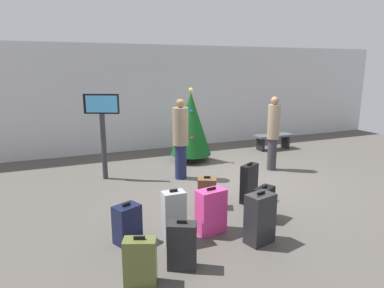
{
  "coord_description": "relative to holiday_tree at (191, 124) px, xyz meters",
  "views": [
    {
      "loc": [
        -3.91,
        -6.75,
        2.61
      ],
      "look_at": [
        -1.03,
        0.19,
        0.9
      ],
      "focal_mm": 32.06,
      "sensor_mm": 36.0,
      "label": 1
    }
  ],
  "objects": [
    {
      "name": "ground_plane",
      "position": [
        0.36,
        -1.88,
        -1.06
      ],
      "size": [
        16.0,
        16.0,
        0.0
      ],
      "primitive_type": "plane",
      "color": "#514C47"
    },
    {
      "name": "back_wall",
      "position": [
        0.36,
        1.9,
        0.57
      ],
      "size": [
        16.0,
        0.2,
        3.26
      ],
      "primitive_type": "cube",
      "color": "silver",
      "rests_on": "ground_plane"
    },
    {
      "name": "holiday_tree",
      "position": [
        0.0,
        0.0,
        0.0
      ],
      "size": [
        1.12,
        1.12,
        2.04
      ],
      "color": "#4C3319",
      "rests_on": "ground_plane"
    },
    {
      "name": "flight_info_kiosk",
      "position": [
        -2.47,
        -0.67,
        0.31
      ],
      "size": [
        0.76,
        0.41,
        2.0
      ],
      "color": "#333338",
      "rests_on": "ground_plane"
    },
    {
      "name": "waiting_bench",
      "position": [
        2.96,
        0.27,
        -0.71
      ],
      "size": [
        1.27,
        0.44,
        0.48
      ],
      "color": "#4C5159",
      "rests_on": "ground_plane"
    },
    {
      "name": "traveller_0",
      "position": [
        -0.81,
        -1.33,
        -0.06
      ],
      "size": [
        0.39,
        0.39,
        1.89
      ],
      "color": "#1E234C",
      "rests_on": "ground_plane"
    },
    {
      "name": "traveller_1",
      "position": [
        1.6,
        -1.57,
        -0.05
      ],
      "size": [
        0.37,
        0.37,
        1.88
      ],
      "color": "#333338",
      "rests_on": "ground_plane"
    },
    {
      "name": "suitcase_0",
      "position": [
        -1.32,
        -4.06,
        -0.7
      ],
      "size": [
        0.49,
        0.34,
        0.76
      ],
      "color": "#E5388C",
      "rests_on": "ground_plane"
    },
    {
      "name": "suitcase_1",
      "position": [
        -0.27,
        -3.97,
        -0.77
      ],
      "size": [
        0.46,
        0.38,
        0.61
      ],
      "color": "black",
      "rests_on": "ground_plane"
    },
    {
      "name": "suitcase_2",
      "position": [
        -2.11,
        -4.82,
        -0.74
      ],
      "size": [
        0.43,
        0.37,
        0.67
      ],
      "color": "#232326",
      "rests_on": "ground_plane"
    },
    {
      "name": "suitcase_3",
      "position": [
        -0.09,
        -3.2,
        -0.68
      ],
      "size": [
        0.45,
        0.36,
        0.79
      ],
      "color": "black",
      "rests_on": "ground_plane"
    },
    {
      "name": "suitcase_4",
      "position": [
        -0.79,
        -4.64,
        -0.67
      ],
      "size": [
        0.47,
        0.37,
        0.81
      ],
      "color": "#232326",
      "rests_on": "ground_plane"
    },
    {
      "name": "suitcase_5",
      "position": [
        -0.95,
        -3.12,
        -0.78
      ],
      "size": [
        0.43,
        0.39,
        0.61
      ],
      "color": "brown",
      "rests_on": "ground_plane"
    },
    {
      "name": "suitcase_6",
      "position": [
        -1.97,
        -4.12,
        -0.66
      ],
      "size": [
        0.34,
        0.23,
        0.84
      ],
      "color": "#9EA0A5",
      "rests_on": "ground_plane"
    },
    {
      "name": "suitcase_7",
      "position": [
        -2.63,
        -3.88,
        -0.76
      ],
      "size": [
        0.45,
        0.4,
        0.63
      ],
      "color": "#141938",
      "rests_on": "ground_plane"
    },
    {
      "name": "suitcase_8",
      "position": [
        -2.7,
        -4.95,
        -0.76
      ],
      "size": [
        0.44,
        0.34,
        0.63
      ],
      "color": "#59602D",
      "rests_on": "ground_plane"
    }
  ]
}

